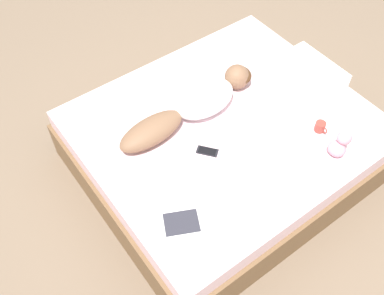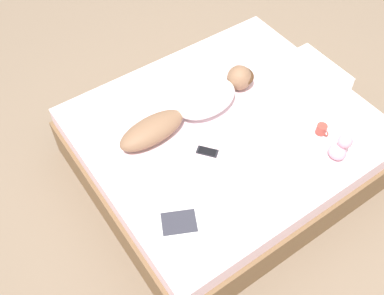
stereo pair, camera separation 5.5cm
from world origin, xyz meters
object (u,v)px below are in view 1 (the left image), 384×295
(person, at_px, (195,103))
(coffee_mug, at_px, (320,127))
(cell_phone, at_px, (207,151))
(open_magazine, at_px, (178,206))

(person, relative_size, coffee_mug, 11.44)
(coffee_mug, bearing_deg, cell_phone, -112.96)
(coffee_mug, relative_size, cell_phone, 0.66)
(person, height_order, coffee_mug, person)
(person, relative_size, cell_phone, 7.56)
(open_magazine, xyz_separation_m, coffee_mug, (0.09, 1.25, 0.04))
(open_magazine, distance_m, cell_phone, 0.51)
(coffee_mug, bearing_deg, person, -138.20)
(coffee_mug, height_order, cell_phone, coffee_mug)
(person, xyz_separation_m, coffee_mug, (0.72, 0.64, -0.05))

